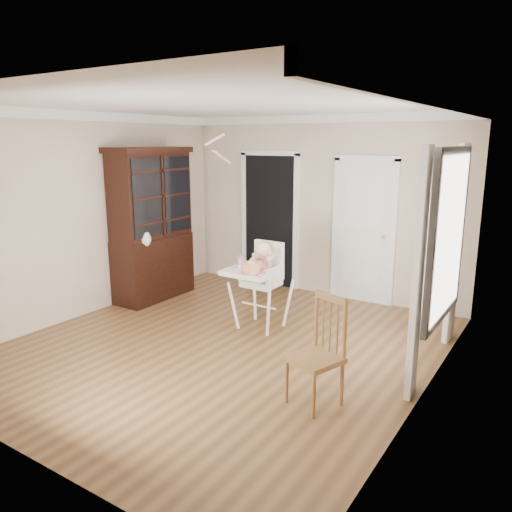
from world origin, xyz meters
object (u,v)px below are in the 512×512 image
Objects in this scene: cake at (251,268)px; dining_chair at (317,355)px; high_chair at (261,275)px; china_cabinet at (152,224)px; sippy_cup at (240,262)px.

dining_chair is at bearing -37.13° from cake.
high_chair reaches higher than dining_chair.
high_chair is 2.09m from china_cabinet.
sippy_cup is 2.09m from dining_chair.
sippy_cup is 0.18× the size of dining_chair.
china_cabinet is 3.84m from dining_chair.
cake is at bearing -85.01° from high_chair.
high_chair is 6.18× the size of sippy_cup.
high_chair is at bearing 28.04° from sippy_cup.
cake is 0.13× the size of china_cabinet.
china_cabinet is at bearing 175.52° from dining_chair.
sippy_cup is at bearing -151.09° from high_chair.
cake is at bearing -28.16° from sippy_cup.
china_cabinet is (-2.05, 0.45, 0.28)m from cake.
china_cabinet is (-1.81, 0.31, 0.27)m from sippy_cup.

